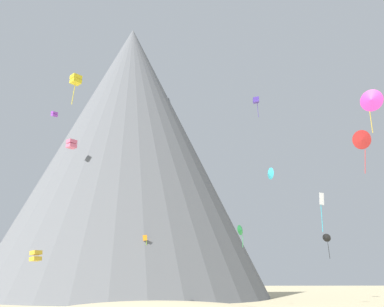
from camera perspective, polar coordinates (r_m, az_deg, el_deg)
The scene contains 13 objects.
rock_massif at distance 107.76m, azimuth -7.48°, elevation -1.21°, with size 82.80×82.80×60.75m.
kite_green_low at distance 74.13m, azimuth 5.79°, elevation -8.96°, with size 1.37×1.50×3.40m.
kite_magenta_mid at distance 55.02m, azimuth 20.36°, elevation 5.89°, with size 2.12×1.72×4.90m.
kite_cyan_mid at distance 54.95m, azimuth 9.10°, elevation -2.33°, with size 0.77×1.38×1.33m.
kite_white_low at distance 60.88m, azimuth 15.03°, elevation -5.80°, with size 0.67×0.31×4.75m.
kite_gold_low at distance 64.19m, azimuth -17.92°, elevation -11.39°, with size 1.60×1.60×1.34m.
kite_black_low at distance 83.80m, azimuth 15.55°, elevation -9.60°, with size 1.54×1.44×4.03m.
kite_orange_low at distance 79.56m, azimuth -5.49°, elevation -10.58°, with size 0.77×0.36×4.98m.
kite_violet_high at distance 90.50m, azimuth -15.90°, elevation 4.48°, with size 1.35×1.36×1.14m.
kite_yellow_high at distance 61.11m, azimuth -13.52°, elevation 8.44°, with size 1.58×1.57×3.82m.
kite_red_mid at distance 63.88m, azimuth 19.40°, elevation 1.51°, with size 2.44×0.83×5.56m.
kite_indigo_high at distance 92.51m, azimuth 7.54°, elevation 6.23°, with size 1.24×1.18×3.94m.
kite_rainbow_mid at distance 67.31m, azimuth -14.00°, elevation 1.09°, with size 1.57×1.57×1.15m.
Camera 1 is at (-5.10, -28.36, 4.29)m, focal length 45.29 mm.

